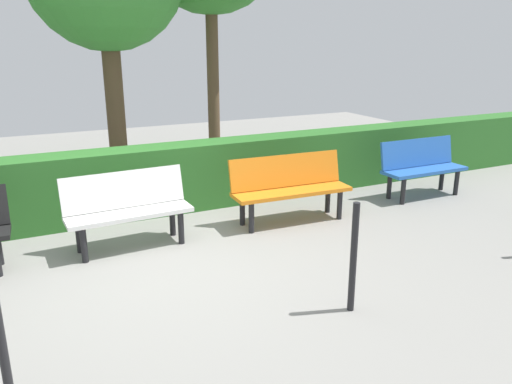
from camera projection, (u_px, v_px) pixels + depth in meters
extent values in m
plane|color=gray|center=(161.00, 262.00, 5.39)|extent=(17.60, 17.60, 0.00)
cube|color=blue|center=(425.00, 170.00, 7.53)|extent=(1.36, 0.43, 0.05)
cube|color=blue|center=(417.00, 153.00, 7.63)|extent=(1.35, 0.13, 0.42)
cylinder|color=black|center=(456.00, 183.00, 7.69)|extent=(0.07, 0.07, 0.39)
cylinder|color=black|center=(442.00, 178.00, 7.95)|extent=(0.07, 0.07, 0.39)
cylinder|color=black|center=(403.00, 191.00, 7.25)|extent=(0.07, 0.07, 0.39)
cylinder|color=black|center=(389.00, 186.00, 7.51)|extent=(0.07, 0.07, 0.39)
cube|color=orange|center=(292.00, 192.00, 6.47)|extent=(1.59, 0.50, 0.05)
cube|color=orange|center=(286.00, 171.00, 6.57)|extent=(1.57, 0.21, 0.42)
cylinder|color=black|center=(340.00, 205.00, 6.64)|extent=(0.07, 0.07, 0.39)
cylinder|color=black|center=(328.00, 199.00, 6.91)|extent=(0.07, 0.07, 0.39)
cylinder|color=black|center=(251.00, 218.00, 6.16)|extent=(0.07, 0.07, 0.39)
cylinder|color=black|center=(242.00, 211.00, 6.43)|extent=(0.07, 0.07, 0.39)
cube|color=white|center=(130.00, 214.00, 5.65)|extent=(1.41, 0.48, 0.05)
cube|color=white|center=(124.00, 189.00, 5.74)|extent=(1.40, 0.19, 0.42)
cylinder|color=black|center=(181.00, 228.00, 5.84)|extent=(0.07, 0.07, 0.39)
cylinder|color=black|center=(172.00, 220.00, 6.09)|extent=(0.07, 0.07, 0.39)
cylinder|color=black|center=(84.00, 245.00, 5.34)|extent=(0.07, 0.07, 0.39)
cylinder|color=black|center=(79.00, 236.00, 5.59)|extent=(0.07, 0.07, 0.39)
cube|color=#2D6B28|center=(193.00, 176.00, 7.06)|extent=(13.60, 0.51, 0.92)
cylinder|color=brown|center=(213.00, 82.00, 8.66)|extent=(0.20, 0.20, 3.18)
cylinder|color=brown|center=(115.00, 104.00, 8.09)|extent=(0.29, 0.29, 2.59)
cylinder|color=black|center=(353.00, 258.00, 4.30)|extent=(0.06, 0.06, 1.00)
cylinder|color=black|center=(0.00, 337.00, 3.15)|extent=(0.06, 0.06, 1.00)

